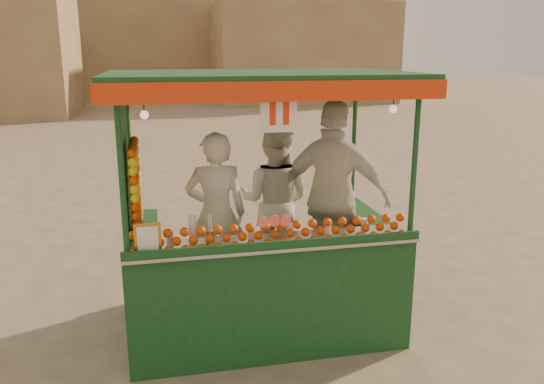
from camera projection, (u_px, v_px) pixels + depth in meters
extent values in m
plane|color=brown|center=(245.00, 324.00, 5.17)|extent=(90.00, 90.00, 0.00)
cube|color=tan|center=(300.00, 53.00, 28.68)|extent=(9.00, 6.00, 5.00)
cube|color=tan|center=(129.00, 36.00, 32.26)|extent=(14.00, 7.00, 7.00)
cube|color=#0F371D|center=(260.00, 310.00, 5.16)|extent=(2.39, 1.47, 0.28)
cylinder|color=black|center=(173.00, 316.00, 4.98)|extent=(0.33, 0.09, 0.33)
cylinder|color=black|center=(342.00, 299.00, 5.32)|extent=(0.33, 0.09, 0.33)
cube|color=#0F371D|center=(274.00, 287.00, 4.47)|extent=(2.39, 0.28, 0.74)
cube|color=#0F371D|center=(145.00, 266.00, 4.90)|extent=(0.28, 1.20, 0.74)
cube|color=#0F371D|center=(363.00, 249.00, 5.34)|extent=(0.28, 1.20, 0.74)
cube|color=#B2B2B7|center=(273.00, 243.00, 4.40)|extent=(2.39, 0.42, 0.03)
cylinder|color=#0F371D|center=(122.00, 178.00, 3.89)|extent=(0.05, 0.05, 1.29)
cylinder|color=#0F371D|center=(414.00, 164.00, 4.36)|extent=(0.05, 0.05, 1.29)
cylinder|color=#0F371D|center=(129.00, 146.00, 5.20)|extent=(0.05, 0.05, 1.29)
cylinder|color=#0F371D|center=(354.00, 138.00, 5.67)|extent=(0.05, 0.05, 1.29)
cube|color=#0F371D|center=(259.00, 76.00, 4.61)|extent=(2.58, 1.66, 0.07)
cube|color=red|center=(281.00, 91.00, 3.84)|extent=(2.58, 0.04, 0.15)
cube|color=red|center=(244.00, 80.00, 5.41)|extent=(2.58, 0.04, 0.15)
cube|color=red|center=(103.00, 87.00, 4.36)|extent=(0.04, 1.66, 0.15)
cube|color=red|center=(398.00, 83.00, 4.89)|extent=(0.04, 1.66, 0.15)
cylinder|color=#F95A4B|center=(274.00, 221.00, 4.23)|extent=(0.09, 0.02, 0.09)
cube|color=#B58122|center=(148.00, 240.00, 4.05)|extent=(0.20, 0.02, 0.26)
cube|color=white|center=(279.00, 114.00, 3.96)|extent=(0.28, 0.01, 0.28)
sphere|color=#FFE5B2|center=(144.00, 115.00, 3.88)|extent=(0.06, 0.06, 0.06)
sphere|color=#FFE5B2|center=(393.00, 109.00, 4.28)|extent=(0.06, 0.06, 0.06)
imported|color=white|center=(216.00, 214.00, 5.06)|extent=(0.60, 0.42, 1.56)
imported|color=silver|center=(275.00, 201.00, 5.51)|extent=(0.95, 0.88, 1.57)
imported|color=silver|center=(334.00, 197.00, 5.14)|extent=(1.14, 0.98, 1.84)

